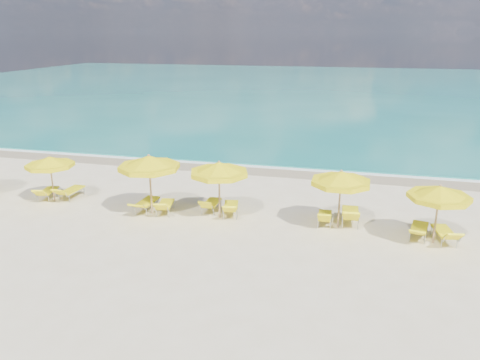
# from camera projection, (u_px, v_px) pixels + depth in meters

# --- Properties ---
(ground_plane) EXTENTS (120.00, 120.00, 0.00)m
(ground_plane) POSITION_uv_depth(u_px,v_px,m) (231.00, 218.00, 19.29)
(ground_plane) COLOR beige
(ocean) EXTENTS (120.00, 80.00, 0.30)m
(ocean) POSITION_uv_depth(u_px,v_px,m) (322.00, 88.00, 63.71)
(ocean) COLOR #136F67
(ocean) RESTS_ON ground
(wet_sand_band) EXTENTS (120.00, 2.60, 0.01)m
(wet_sand_band) POSITION_uv_depth(u_px,v_px,m) (265.00, 169.00, 26.14)
(wet_sand_band) COLOR tan
(wet_sand_band) RESTS_ON ground
(foam_line) EXTENTS (120.00, 1.20, 0.03)m
(foam_line) POSITION_uv_depth(u_px,v_px,m) (268.00, 166.00, 26.88)
(foam_line) COLOR white
(foam_line) RESTS_ON ground
(whitecap_near) EXTENTS (14.00, 0.36, 0.05)m
(whitecap_near) POSITION_uv_depth(u_px,v_px,m) (213.00, 131.00, 36.39)
(whitecap_near) COLOR white
(whitecap_near) RESTS_ON ground
(whitecap_far) EXTENTS (18.00, 0.30, 0.05)m
(whitecap_far) POSITION_uv_depth(u_px,v_px,m) (395.00, 123.00, 39.67)
(whitecap_far) COLOR white
(whitecap_far) RESTS_ON ground
(umbrella_2) EXTENTS (2.47, 2.47, 2.15)m
(umbrella_2) POSITION_uv_depth(u_px,v_px,m) (50.00, 162.00, 20.70)
(umbrella_2) COLOR tan
(umbrella_2) RESTS_ON ground
(umbrella_3) EXTENTS (3.05, 3.05, 2.59)m
(umbrella_3) POSITION_uv_depth(u_px,v_px,m) (149.00, 163.00, 19.15)
(umbrella_3) COLOR tan
(umbrella_3) RESTS_ON ground
(umbrella_4) EXTENTS (2.59, 2.59, 2.44)m
(umbrella_4) POSITION_uv_depth(u_px,v_px,m) (219.00, 169.00, 18.76)
(umbrella_4) COLOR tan
(umbrella_4) RESTS_ON ground
(umbrella_5) EXTENTS (3.02, 3.02, 2.37)m
(umbrella_5) POSITION_uv_depth(u_px,v_px,m) (341.00, 178.00, 17.80)
(umbrella_5) COLOR tan
(umbrella_5) RESTS_ON ground
(umbrella_6) EXTENTS (2.42, 2.42, 2.25)m
(umbrella_6) POSITION_uv_depth(u_px,v_px,m) (439.00, 193.00, 16.48)
(umbrella_6) COLOR tan
(umbrella_6) RESTS_ON ground
(lounger_2_left) EXTENTS (0.86, 1.74, 0.75)m
(lounger_2_left) POSITION_uv_depth(u_px,v_px,m) (48.00, 194.00, 21.53)
(lounger_2_left) COLOR #A5A8AD
(lounger_2_left) RESTS_ON ground
(lounger_2_right) EXTENTS (0.65, 1.81, 0.78)m
(lounger_2_right) POSITION_uv_depth(u_px,v_px,m) (71.00, 194.00, 21.57)
(lounger_2_right) COLOR #A5A8AD
(lounger_2_right) RESTS_ON ground
(lounger_3_left) EXTENTS (0.67, 1.90, 0.70)m
(lounger_3_left) POSITION_uv_depth(u_px,v_px,m) (147.00, 206.00, 20.07)
(lounger_3_left) COLOR #A5A8AD
(lounger_3_left) RESTS_ON ground
(lounger_3_right) EXTENTS (0.87, 1.77, 0.78)m
(lounger_3_right) POSITION_uv_depth(u_px,v_px,m) (165.00, 208.00, 19.83)
(lounger_3_right) COLOR #A5A8AD
(lounger_3_right) RESTS_ON ground
(lounger_4_left) EXTENTS (0.60, 1.68, 0.79)m
(lounger_4_left) POSITION_uv_depth(u_px,v_px,m) (211.00, 206.00, 20.00)
(lounger_4_left) COLOR #A5A8AD
(lounger_4_left) RESTS_ON ground
(lounger_4_right) EXTENTS (0.91, 1.82, 0.79)m
(lounger_4_right) POSITION_uv_depth(u_px,v_px,m) (231.00, 210.00, 19.60)
(lounger_4_right) COLOR #A5A8AD
(lounger_4_right) RESTS_ON ground
(lounger_5_left) EXTENTS (0.59, 1.57, 0.77)m
(lounger_5_left) POSITION_uv_depth(u_px,v_px,m) (325.00, 219.00, 18.66)
(lounger_5_left) COLOR #A5A8AD
(lounger_5_left) RESTS_ON ground
(lounger_5_right) EXTENTS (0.72, 1.98, 0.93)m
(lounger_5_right) POSITION_uv_depth(u_px,v_px,m) (350.00, 217.00, 18.72)
(lounger_5_right) COLOR #A5A8AD
(lounger_5_right) RESTS_ON ground
(lounger_6_left) EXTENTS (0.92, 1.86, 0.71)m
(lounger_6_left) POSITION_uv_depth(u_px,v_px,m) (419.00, 232.00, 17.44)
(lounger_6_left) COLOR #A5A8AD
(lounger_6_left) RESTS_ON ground
(lounger_6_right) EXTENTS (0.87, 1.84, 0.80)m
(lounger_6_right) POSITION_uv_depth(u_px,v_px,m) (444.00, 236.00, 17.08)
(lounger_6_right) COLOR #A5A8AD
(lounger_6_right) RESTS_ON ground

